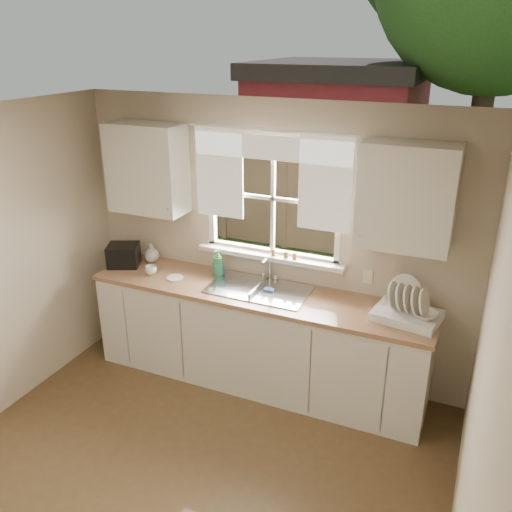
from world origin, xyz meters
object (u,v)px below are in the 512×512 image
at_px(dish_rack, 407,310).
at_px(soap_bottle_a, 218,263).
at_px(cup, 151,270).
at_px(black_appliance, 124,255).

xyz_separation_m(dish_rack, soap_bottle_a, (-1.72, 0.13, 0.06)).
bearing_deg(dish_rack, soap_bottle_a, 175.53).
height_order(cup, black_appliance, black_appliance).
relative_size(soap_bottle_a, cup, 2.43).
height_order(dish_rack, black_appliance, dish_rack).
bearing_deg(soap_bottle_a, dish_rack, 10.87).
bearing_deg(dish_rack, black_appliance, -179.72).
xyz_separation_m(soap_bottle_a, black_appliance, (-0.94, -0.15, -0.02)).
bearing_deg(soap_bottle_a, cup, -143.82).
bearing_deg(soap_bottle_a, black_appliance, -155.74).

